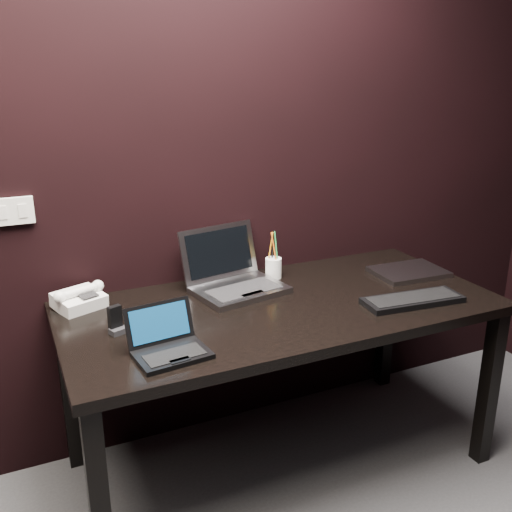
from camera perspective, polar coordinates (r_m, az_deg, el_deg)
name	(u,v)px	position (r m, az deg, el deg)	size (l,w,h in m)	color
wall_back	(172,152)	(2.36, -8.39, 10.28)	(4.00, 4.00, 0.00)	black
wall_switch	(12,211)	(2.29, -23.18, 4.14)	(0.15, 0.02, 0.10)	silver
desk	(281,321)	(2.28, 2.54, -6.54)	(1.70, 0.80, 0.74)	black
netbook	(169,345)	(1.88, -8.74, -8.81)	(0.25, 0.23, 0.15)	black
silver_laptop	(234,279)	(2.37, -2.20, -2.34)	(0.41, 0.38, 0.25)	gray
ext_keyboard	(413,300)	(2.33, 15.40, -4.25)	(0.41, 0.17, 0.03)	black
closed_laptop	(409,272)	(2.65, 15.01, -1.54)	(0.32, 0.24, 0.02)	gray
desk_phone	(79,299)	(2.30, -17.27, -4.11)	(0.22, 0.21, 0.10)	silver
mobile_phone	(116,323)	(2.06, -13.81, -6.51)	(0.07, 0.06, 0.10)	black
pen_cup	(273,267)	(2.50, 1.75, -1.11)	(0.08, 0.08, 0.21)	white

